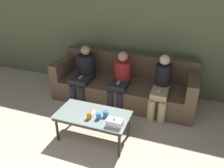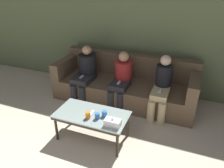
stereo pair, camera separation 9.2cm
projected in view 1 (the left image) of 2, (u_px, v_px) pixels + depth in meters
wall_back at (133, 29)px, 4.39m from camera, size 12.00×0.06×2.60m
couch at (124, 85)px, 4.38m from camera, size 2.73×0.95×0.86m
coffee_table at (93, 117)px, 3.23m from camera, size 1.08×0.56×0.45m
cup_near_left at (106, 114)px, 3.13m from camera, size 0.07×0.07×0.09m
cup_near_right at (89, 115)px, 3.09m from camera, size 0.07×0.07×0.10m
cup_far_center at (99, 116)px, 3.08m from camera, size 0.07×0.07×0.09m
tissue_box at (114, 123)px, 2.94m from camera, size 0.22×0.12×0.13m
game_remote at (93, 114)px, 3.20m from camera, size 0.04×0.15×0.02m
seated_person_left_end at (84, 72)px, 4.31m from camera, size 0.35×0.68×1.07m
seated_person_mid_left at (121, 78)px, 4.08m from camera, size 0.32×0.63×1.03m
seated_person_mid_right at (161, 85)px, 3.83m from camera, size 0.31×0.68×1.06m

